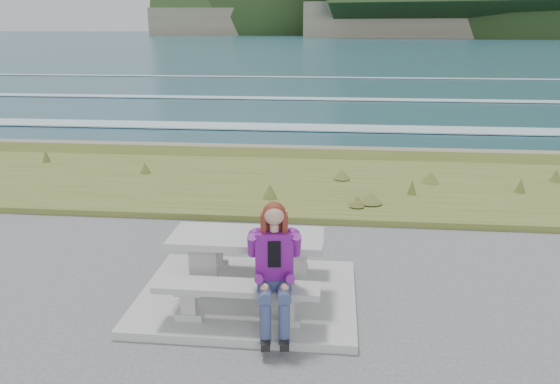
# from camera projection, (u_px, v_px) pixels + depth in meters

# --- Properties ---
(concrete_slab) EXTENTS (2.60, 2.10, 0.10)m
(concrete_slab) POSITION_uv_depth(u_px,v_px,m) (248.00, 296.00, 6.66)
(concrete_slab) COLOR gray
(concrete_slab) RESTS_ON ground
(picnic_table) EXTENTS (1.80, 0.75, 0.75)m
(picnic_table) POSITION_uv_depth(u_px,v_px,m) (247.00, 248.00, 6.47)
(picnic_table) COLOR gray
(picnic_table) RESTS_ON concrete_slab
(bench_landward) EXTENTS (1.80, 0.35, 0.45)m
(bench_landward) POSITION_uv_depth(u_px,v_px,m) (237.00, 293.00, 5.88)
(bench_landward) COLOR gray
(bench_landward) RESTS_ON concrete_slab
(bench_seaward) EXTENTS (1.80, 0.35, 0.45)m
(bench_seaward) POSITION_uv_depth(u_px,v_px,m) (256.00, 244.00, 7.21)
(bench_seaward) COLOR gray
(bench_seaward) RESTS_ON concrete_slab
(grass_verge) EXTENTS (160.00, 4.50, 0.22)m
(grass_verge) POSITION_uv_depth(u_px,v_px,m) (286.00, 187.00, 11.43)
(grass_verge) COLOR #445921
(grass_verge) RESTS_ON ground
(shore_drop) EXTENTS (160.00, 0.80, 2.20)m
(shore_drop) POSITION_uv_depth(u_px,v_px,m) (297.00, 156.00, 14.19)
(shore_drop) COLOR #5F5947
(shore_drop) RESTS_ON ground
(ocean) EXTENTS (1600.00, 1600.00, 0.09)m
(ocean) POSITION_uv_depth(u_px,v_px,m) (319.00, 118.00, 31.07)
(ocean) COLOR #1D4552
(ocean) RESTS_ON ground
(seated_woman) EXTENTS (0.46, 0.72, 1.39)m
(seated_woman) POSITION_uv_depth(u_px,v_px,m) (274.00, 287.00, 5.66)
(seated_woman) COLOR navy
(seated_woman) RESTS_ON concrete_slab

